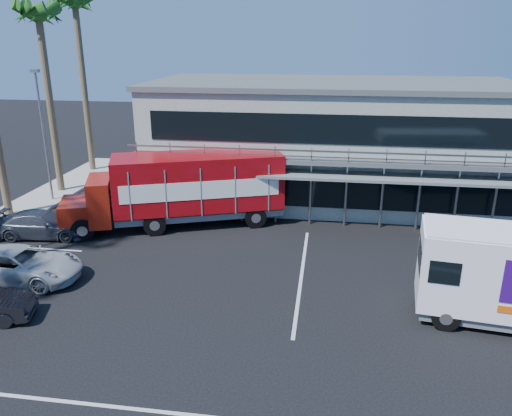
# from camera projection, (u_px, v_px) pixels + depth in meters

# --- Properties ---
(ground) EXTENTS (120.00, 120.00, 0.00)m
(ground) POSITION_uv_depth(u_px,v_px,m) (245.00, 306.00, 19.30)
(ground) COLOR black
(ground) RESTS_ON ground
(building) EXTENTS (22.40, 12.00, 7.30)m
(building) POSITION_uv_depth(u_px,v_px,m) (330.00, 140.00, 31.66)
(building) COLOR gray
(building) RESTS_ON ground
(palm_e) EXTENTS (2.80, 2.80, 12.25)m
(palm_e) POSITION_uv_depth(u_px,v_px,m) (40.00, 24.00, 30.04)
(palm_e) COLOR brown
(palm_e) RESTS_ON ground
(palm_f) EXTENTS (2.80, 2.80, 13.25)m
(palm_f) POSITION_uv_depth(u_px,v_px,m) (76.00, 13.00, 34.94)
(palm_f) COLOR brown
(palm_f) RESTS_ON ground
(light_pole_far) EXTENTS (0.50, 0.25, 8.09)m
(light_pole_far) POSITION_uv_depth(u_px,v_px,m) (43.00, 131.00, 30.08)
(light_pole_far) COLOR gray
(light_pole_far) RESTS_ON ground
(red_truck) EXTENTS (11.88, 6.59, 3.93)m
(red_truck) POSITION_uv_depth(u_px,v_px,m) (184.00, 187.00, 26.93)
(red_truck) COLOR maroon
(red_truck) RESTS_ON ground
(parked_car_c) EXTENTS (5.21, 2.42, 1.44)m
(parked_car_c) POSITION_uv_depth(u_px,v_px,m) (21.00, 265.00, 21.17)
(parked_car_c) COLOR #B9B9BB
(parked_car_c) RESTS_ON ground
(parked_car_d) EXTENTS (4.90, 2.46, 1.37)m
(parked_car_d) POSITION_uv_depth(u_px,v_px,m) (43.00, 224.00, 25.82)
(parked_car_d) COLOR #323843
(parked_car_d) RESTS_ON ground
(parked_car_e) EXTENTS (4.14, 2.02, 1.36)m
(parked_car_e) POSITION_uv_depth(u_px,v_px,m) (122.00, 195.00, 30.49)
(parked_car_e) COLOR slate
(parked_car_e) RESTS_ON ground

